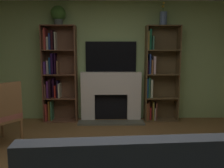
# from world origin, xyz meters

# --- Properties ---
(wall_back_accent) EXTENTS (5.45, 0.06, 2.54)m
(wall_back_accent) POSITION_xyz_m (0.00, 2.63, 1.27)
(wall_back_accent) COLOR #9BBB75
(wall_back_accent) RESTS_ON ground_plane
(fireplace) EXTENTS (1.38, 0.53, 1.05)m
(fireplace) POSITION_xyz_m (0.00, 2.48, 0.56)
(fireplace) COLOR white
(fireplace) RESTS_ON ground_plane
(tv) EXTENTS (1.08, 0.06, 0.64)m
(tv) POSITION_xyz_m (0.00, 2.57, 1.38)
(tv) COLOR black
(tv) RESTS_ON fireplace
(bookshelf_left) EXTENTS (0.70, 0.32, 2.02)m
(bookshelf_left) POSITION_xyz_m (-1.17, 2.48, 1.01)
(bookshelf_left) COLOR brown
(bookshelf_left) RESTS_ON ground_plane
(bookshelf_right) EXTENTS (0.70, 0.32, 2.02)m
(bookshelf_right) POSITION_xyz_m (0.99, 2.48, 0.95)
(bookshelf_right) COLOR brown
(bookshelf_right) RESTS_ON ground_plane
(potted_plant) EXTENTS (0.30, 0.30, 0.39)m
(potted_plant) POSITION_xyz_m (-1.08, 2.45, 2.24)
(potted_plant) COLOR #4C5552
(potted_plant) RESTS_ON bookshelf_left
(vase_with_flowers) EXTENTS (0.15, 0.15, 0.47)m
(vase_with_flowers) POSITION_xyz_m (1.08, 2.45, 2.17)
(vase_with_flowers) COLOR #57729F
(vase_with_flowers) RESTS_ON bookshelf_right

